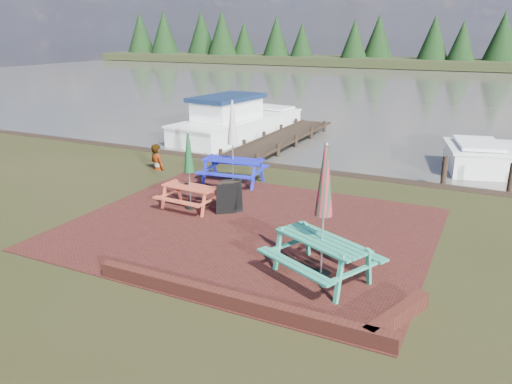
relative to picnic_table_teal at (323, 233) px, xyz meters
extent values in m
plane|color=black|center=(-2.55, 0.72, -0.98)|extent=(120.00, 120.00, 0.00)
cube|color=#3D1713|center=(-2.55, 1.72, -0.97)|extent=(9.00, 7.50, 0.02)
cube|color=#4C1E16|center=(-1.05, -1.88, -0.83)|extent=(6.00, 0.22, 0.30)
cube|color=#4C1E16|center=(1.75, -1.08, -0.83)|extent=(0.82, 1.77, 0.30)
cube|color=#424039|center=(-2.55, 37.72, -0.98)|extent=(120.00, 60.00, 0.02)
cube|color=black|center=(-2.55, 66.72, -0.48)|extent=(120.00, 10.00, 1.20)
cube|color=#2B8C6F|center=(0.00, 0.00, -0.15)|extent=(2.15, 1.58, 0.04)
cube|color=#2B8C6F|center=(-0.33, -0.68, -0.48)|extent=(1.93, 1.12, 0.04)
cube|color=#2B8C6F|center=(0.33, 0.68, -0.48)|extent=(1.93, 1.12, 0.04)
cube|color=#2B8C6F|center=(-0.79, 0.38, -0.57)|extent=(0.84, 1.61, 0.83)
cube|color=#2B8C6F|center=(0.79, -0.38, -0.57)|extent=(0.84, 1.61, 0.83)
cylinder|color=black|center=(0.00, 0.00, -0.92)|extent=(0.40, 0.40, 0.11)
cylinder|color=#B2B2B7|center=(0.00, 0.00, 0.42)|extent=(0.04, 0.04, 2.80)
cone|color=#A51739|center=(0.00, 0.00, 1.09)|extent=(0.36, 0.36, 1.40)
cube|color=#C14B31|center=(-4.71, 2.33, -0.32)|extent=(1.63, 0.72, 0.04)
cube|color=#C14B31|center=(-4.75, 1.73, -0.58)|extent=(1.61, 0.31, 0.04)
cube|color=#C14B31|center=(-4.67, 2.93, -0.58)|extent=(1.61, 0.31, 0.04)
cube|color=#C14B31|center=(-5.40, 2.37, -0.65)|extent=(0.16, 1.39, 0.66)
cube|color=#C14B31|center=(-4.02, 2.28, -0.65)|extent=(0.16, 1.39, 0.66)
cylinder|color=black|center=(-4.71, 2.33, -0.94)|extent=(0.32, 0.32, 0.09)
cylinder|color=#B2B2B7|center=(-4.71, 2.33, 0.13)|extent=(0.03, 0.03, 2.22)
cone|color=#11401D|center=(-4.71, 2.33, 0.66)|extent=(0.28, 0.28, 1.11)
cube|color=#171DB1|center=(-4.80, 5.02, -0.17)|extent=(2.05, 1.02, 0.04)
cube|color=#171DB1|center=(-4.71, 4.28, -0.49)|extent=(1.99, 0.52, 0.04)
cube|color=#171DB1|center=(-4.90, 5.76, -0.49)|extent=(1.99, 0.52, 0.04)
cube|color=#171DB1|center=(-5.65, 4.91, -0.58)|extent=(0.31, 1.70, 0.81)
cube|color=#171DB1|center=(-3.96, 5.13, -0.58)|extent=(0.31, 1.70, 0.81)
cylinder|color=black|center=(-4.80, 5.02, -0.93)|extent=(0.39, 0.39, 0.11)
cylinder|color=#B2B2B7|center=(-4.80, 5.02, 0.39)|extent=(0.04, 0.04, 2.74)
cone|color=#BCB7AD|center=(-4.80, 5.02, 1.04)|extent=(0.35, 0.35, 1.37)
cube|color=black|center=(-3.51, 2.29, -0.51)|extent=(0.59, 0.54, 0.92)
cube|color=black|center=(-3.51, 2.61, -0.51)|extent=(0.59, 0.54, 0.92)
cube|color=black|center=(-3.51, 2.45, -0.06)|extent=(0.47, 0.39, 0.03)
cube|color=black|center=(-6.05, 12.22, -0.86)|extent=(1.60, 9.00, 0.06)
cube|color=black|center=(-6.80, 12.22, -0.81)|extent=(0.08, 9.00, 0.08)
cube|color=black|center=(-5.30, 12.22, -0.81)|extent=(0.08, 9.00, 0.08)
cylinder|color=black|center=(-6.85, 7.72, -1.08)|extent=(0.16, 0.16, 1.00)
cylinder|color=black|center=(-5.25, 7.72, -1.08)|extent=(0.16, 0.16, 1.00)
cube|color=white|center=(-8.76, 12.84, -0.81)|extent=(3.65, 8.10, 1.12)
cube|color=white|center=(-8.76, 12.84, -0.23)|extent=(3.72, 8.26, 0.09)
cube|color=white|center=(-8.88, 11.90, 0.30)|extent=(2.33, 3.50, 0.95)
cube|color=#0F1E3A|center=(-8.88, 11.90, 0.84)|extent=(2.60, 4.00, 0.20)
cube|color=white|center=(-8.39, 15.79, -0.09)|extent=(2.44, 1.68, 0.11)
cube|color=white|center=(2.28, 11.03, -0.11)|extent=(2.00, 2.70, 0.11)
imported|color=gray|center=(-8.15, 5.36, -0.05)|extent=(0.79, 0.65, 1.87)
camera|label=1|loc=(2.89, -8.88, 3.87)|focal=35.00mm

